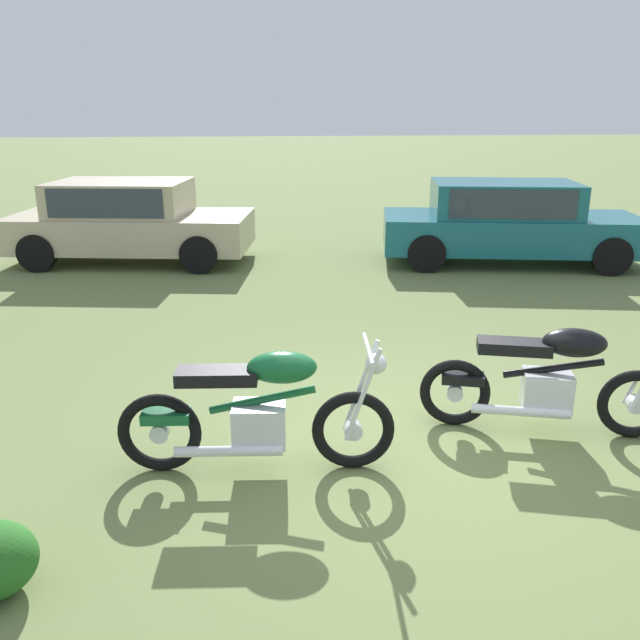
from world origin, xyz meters
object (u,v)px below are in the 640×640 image
object	(u,v)px
car_teal	(507,218)
motorcycle_green	(260,412)
motorcycle_black	(549,380)
car_beige	(127,217)

from	to	relation	value
car_teal	motorcycle_green	bearing A→B (deg)	-113.61
motorcycle_black	car_teal	size ratio (longest dim) A/B	0.44
motorcycle_black	car_beige	xyz separation A→B (m)	(-4.60, 7.15, 0.32)
car_beige	car_teal	size ratio (longest dim) A/B	0.94
motorcycle_black	car_beige	bearing A→B (deg)	138.30
car_beige	motorcycle_black	bearing A→B (deg)	-48.36
motorcycle_green	motorcycle_black	bearing A→B (deg)	12.99
car_beige	motorcycle_green	bearing A→B (deg)	-65.06
motorcycle_green	motorcycle_black	size ratio (longest dim) A/B	1.04
car_beige	car_teal	world-z (taller)	same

